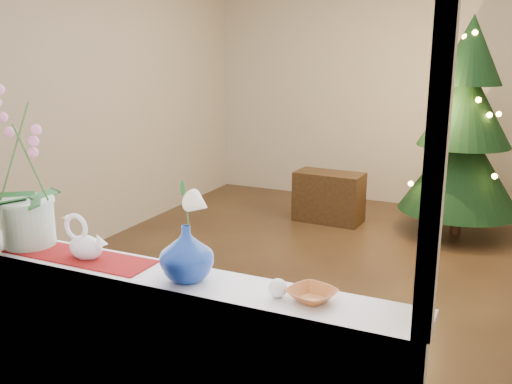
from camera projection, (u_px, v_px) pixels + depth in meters
ground at (328, 276)px, 4.61m from camera, size 5.00×5.00×0.00m
wall_back at (400, 88)px, 6.47m from camera, size 4.50×0.10×2.70m
wall_front at (126, 174)px, 2.08m from camera, size 4.50×0.10×2.70m
wall_left at (97, 98)px, 5.20m from camera, size 0.10×5.00×2.70m
windowsill at (152, 276)px, 2.31m from camera, size 2.20×0.26×0.04m
window_frame at (126, 76)px, 2.02m from camera, size 2.22×0.06×1.60m
runner at (79, 256)px, 2.46m from camera, size 0.70×0.20×0.01m
orchid_pot at (23, 168)px, 2.51m from camera, size 0.30×0.30×0.72m
swan at (85, 238)px, 2.41m from camera, size 0.23×0.14×0.19m
blue_vase at (186, 249)px, 2.19m from camera, size 0.31×0.31×0.25m
lily at (185, 193)px, 2.13m from camera, size 0.14×0.08×0.19m
paperweight at (278, 288)px, 2.06m from camera, size 0.08×0.08×0.07m
amber_dish at (312, 296)px, 2.03m from camera, size 0.18×0.18×0.04m
xmas_tree at (464, 128)px, 5.43m from camera, size 1.24×1.24×2.10m
side_table at (329, 197)px, 6.02m from camera, size 0.72×0.39×0.53m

